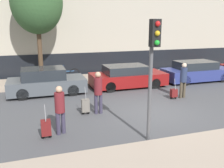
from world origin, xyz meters
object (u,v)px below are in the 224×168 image
at_px(pedestrian_left, 60,107).
at_px(trolley_center, 85,106).
at_px(parked_bicycle, 67,74).
at_px(parked_car_1, 127,77).
at_px(pedestrian_right, 183,78).
at_px(parked_car_2, 197,72).
at_px(traffic_light, 153,57).
at_px(trolley_right, 174,93).
at_px(pedestrian_center, 98,90).
at_px(bare_tree_near_crossing, 37,2).
at_px(parked_car_0, 46,82).
at_px(trolley_left, 46,128).

bearing_deg(pedestrian_left, trolley_center, 30.04).
height_order(pedestrian_left, parked_bicycle, pedestrian_left).
relative_size(trolley_center, parked_bicycle, 0.68).
relative_size(pedestrian_left, trolley_center, 1.43).
distance_m(parked_car_1, pedestrian_right, 3.55).
distance_m(parked_car_2, pedestrian_right, 4.33).
bearing_deg(traffic_light, parked_car_2, 45.33).
bearing_deg(pedestrian_right, trolley_center, -177.11).
xyz_separation_m(pedestrian_left, trolley_right, (5.92, 2.36, -0.66)).
distance_m(pedestrian_left, pedestrian_center, 2.34).
bearing_deg(pedestrian_left, bare_tree_near_crossing, 68.93).
xyz_separation_m(pedestrian_left, pedestrian_center, (1.76, 1.54, 0.06)).
bearing_deg(pedestrian_left, parked_car_0, 68.62).
distance_m(pedestrian_center, parked_bicycle, 6.48).
height_order(trolley_right, parked_bicycle, parked_bicycle).
xyz_separation_m(traffic_light, bare_tree_near_crossing, (-2.92, 9.54, 2.19)).
height_order(pedestrian_left, trolley_left, pedestrian_left).
bearing_deg(parked_car_1, pedestrian_right, -58.01).
xyz_separation_m(pedestrian_right, bare_tree_near_crossing, (-6.71, 5.65, 3.91)).
relative_size(parked_car_0, traffic_light, 1.05).
relative_size(parked_car_2, trolley_left, 3.84).
bearing_deg(trolley_center, trolley_right, 9.12).
bearing_deg(parked_car_2, traffic_light, -134.67).
distance_m(traffic_light, parked_bicycle, 9.82).
xyz_separation_m(pedestrian_center, bare_tree_near_crossing, (-2.01, 6.52, 3.91)).
bearing_deg(bare_tree_near_crossing, pedestrian_center, -72.91).
distance_m(parked_car_1, trolley_center, 5.10).
bearing_deg(traffic_light, parked_car_0, 112.38).
bearing_deg(trolley_left, parked_bicycle, 77.40).
bearing_deg(parked_car_0, traffic_light, -67.62).
xyz_separation_m(pedestrian_left, pedestrian_right, (6.47, 2.42, 0.06)).
bearing_deg(bare_tree_near_crossing, parked_car_2, -14.97).
xyz_separation_m(pedestrian_left, traffic_light, (2.68, -1.47, 1.78)).
height_order(trolley_left, parked_bicycle, trolley_left).
distance_m(pedestrian_left, bare_tree_near_crossing, 8.99).
distance_m(parked_car_0, pedestrian_center, 4.28).
relative_size(parked_car_2, parked_bicycle, 2.57).
height_order(parked_car_2, trolley_right, parked_car_2).
bearing_deg(parked_bicycle, pedestrian_right, -47.28).
relative_size(parked_car_2, pedestrian_center, 2.52).
bearing_deg(trolley_left, pedestrian_center, 37.75).
bearing_deg(trolley_center, parked_car_2, 24.85).
relative_size(parked_car_2, bare_tree_near_crossing, 0.68).
xyz_separation_m(pedestrian_left, trolley_center, (1.21, 1.60, -0.59)).
bearing_deg(parked_car_2, bare_tree_near_crossing, 165.03).
distance_m(parked_car_1, traffic_light, 7.45).
bearing_deg(bare_tree_near_crossing, pedestrian_right, -40.08).
xyz_separation_m(parked_car_0, traffic_light, (2.81, -6.83, 2.10)).
relative_size(trolley_left, parked_bicycle, 0.67).
bearing_deg(parked_car_0, bare_tree_near_crossing, 92.34).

